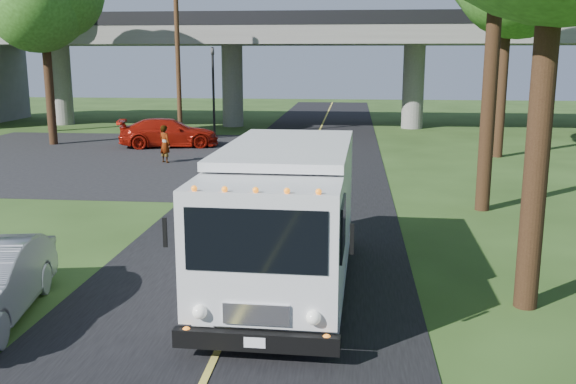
# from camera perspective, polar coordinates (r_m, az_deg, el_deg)

# --- Properties ---
(ground) EXTENTS (120.00, 120.00, 0.00)m
(ground) POSITION_cam_1_polar(r_m,az_deg,el_deg) (12.21, -4.76, -10.88)
(ground) COLOR #253D15
(ground) RESTS_ON ground
(road) EXTENTS (7.00, 90.00, 0.02)m
(road) POSITION_cam_1_polar(r_m,az_deg,el_deg) (21.67, 0.04, -0.56)
(road) COLOR black
(road) RESTS_ON ground
(parking_lot) EXTENTS (16.00, 18.00, 0.01)m
(parking_lot) POSITION_cam_1_polar(r_m,az_deg,el_deg) (32.22, -18.34, 3.00)
(parking_lot) COLOR black
(parking_lot) RESTS_ON ground
(lane_line) EXTENTS (0.12, 90.00, 0.01)m
(lane_line) POSITION_cam_1_polar(r_m,az_deg,el_deg) (21.67, 0.04, -0.51)
(lane_line) COLOR gold
(lane_line) RESTS_ON road
(overpass) EXTENTS (54.00, 10.00, 7.30)m
(overpass) POSITION_cam_1_polar(r_m,az_deg,el_deg) (43.09, 3.04, 11.81)
(overpass) COLOR slate
(overpass) RESTS_ON ground
(traffic_signal) EXTENTS (0.18, 0.22, 5.20)m
(traffic_signal) POSITION_cam_1_polar(r_m,az_deg,el_deg) (37.95, -6.66, 9.66)
(traffic_signal) COLOR black
(traffic_signal) RESTS_ON ground
(utility_pole) EXTENTS (1.60, 0.26, 9.00)m
(utility_pole) POSITION_cam_1_polar(r_m,az_deg,el_deg) (36.34, -9.76, 11.67)
(utility_pole) COLOR #472D19
(utility_pole) RESTS_ON ground
(tree_left_far) EXTENTS (5.26, 5.16, 9.89)m
(tree_left_far) POSITION_cam_1_polar(r_m,az_deg,el_deg) (43.32, -20.84, 14.90)
(tree_left_far) COLOR #382314
(tree_left_far) RESTS_ON ground
(step_van) EXTENTS (2.75, 7.07, 2.94)m
(step_van) POSITION_cam_1_polar(r_m,az_deg,el_deg) (13.02, -0.32, -1.93)
(step_van) COLOR silver
(step_van) RESTS_ON ground
(red_sedan) EXTENTS (5.51, 3.25, 1.50)m
(red_sedan) POSITION_cam_1_polar(r_m,az_deg,el_deg) (34.39, -10.54, 5.20)
(red_sedan) COLOR #951409
(red_sedan) RESTS_ON ground
(pedestrian) EXTENTS (0.74, 0.68, 1.70)m
(pedestrian) POSITION_cam_1_polar(r_m,az_deg,el_deg) (29.25, -10.89, 4.20)
(pedestrian) COLOR gray
(pedestrian) RESTS_ON ground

